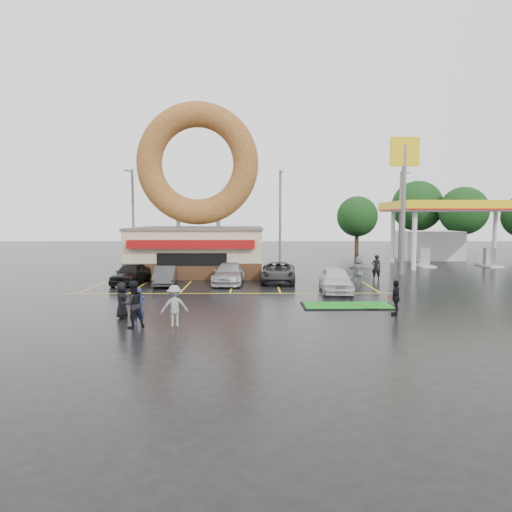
{
  "coord_description": "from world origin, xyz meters",
  "views": [
    {
      "loc": [
        1.39,
        -23.38,
        4.57
      ],
      "look_at": [
        1.55,
        3.76,
        2.2
      ],
      "focal_mm": 32.0,
      "sensor_mm": 36.0,
      "label": 1
    }
  ],
  "objects_px": {
    "dumpster": "(139,267)",
    "putting_green": "(348,306)",
    "car_silver": "(229,274)",
    "person_cameraman": "(396,298)",
    "gas_station": "(444,225)",
    "person_blue": "(139,306)",
    "streetlight_mid": "(280,214)",
    "streetlight_right": "(400,214)",
    "car_black": "(131,274)",
    "car_dgrey": "(165,276)",
    "shell_sign": "(404,180)",
    "streetlight_left": "(133,214)",
    "donut_shop": "(198,218)",
    "car_white": "(335,280)",
    "car_grey": "(278,272)"
  },
  "relations": [
    {
      "from": "shell_sign",
      "to": "putting_green",
      "type": "bearing_deg",
      "value": -118.5
    },
    {
      "from": "gas_station",
      "to": "person_blue",
      "type": "height_order",
      "value": "gas_station"
    },
    {
      "from": "donut_shop",
      "to": "shell_sign",
      "type": "relative_size",
      "value": 1.27
    },
    {
      "from": "streetlight_left",
      "to": "person_cameraman",
      "type": "relative_size",
      "value": 5.51
    },
    {
      "from": "gas_station",
      "to": "streetlight_mid",
      "type": "height_order",
      "value": "streetlight_mid"
    },
    {
      "from": "streetlight_mid",
      "to": "car_grey",
      "type": "relative_size",
      "value": 1.8
    },
    {
      "from": "putting_green",
      "to": "person_cameraman",
      "type": "bearing_deg",
      "value": -49.19
    },
    {
      "from": "car_grey",
      "to": "putting_green",
      "type": "xyz_separation_m",
      "value": [
        3.07,
        -8.54,
        -0.66
      ]
    },
    {
      "from": "car_silver",
      "to": "person_cameraman",
      "type": "xyz_separation_m",
      "value": [
        8.24,
        -9.94,
        0.12
      ]
    },
    {
      "from": "person_cameraman",
      "to": "car_white",
      "type": "bearing_deg",
      "value": -148.81
    },
    {
      "from": "car_silver",
      "to": "person_blue",
      "type": "bearing_deg",
      "value": -101.66
    },
    {
      "from": "car_dgrey",
      "to": "shell_sign",
      "type": "bearing_deg",
      "value": 11.86
    },
    {
      "from": "dumpster",
      "to": "putting_green",
      "type": "xyz_separation_m",
      "value": [
        13.69,
        -12.27,
        -0.61
      ]
    },
    {
      "from": "car_silver",
      "to": "person_cameraman",
      "type": "bearing_deg",
      "value": -46.91
    },
    {
      "from": "car_dgrey",
      "to": "person_cameraman",
      "type": "distance_m",
      "value": 15.49
    },
    {
      "from": "donut_shop",
      "to": "streetlight_mid",
      "type": "relative_size",
      "value": 1.5
    },
    {
      "from": "putting_green",
      "to": "car_black",
      "type": "bearing_deg",
      "value": 149.54
    },
    {
      "from": "person_cameraman",
      "to": "putting_green",
      "type": "bearing_deg",
      "value": -122.49
    },
    {
      "from": "car_dgrey",
      "to": "putting_green",
      "type": "xyz_separation_m",
      "value": [
        10.65,
        -7.16,
        -0.6
      ]
    },
    {
      "from": "car_black",
      "to": "person_cameraman",
      "type": "bearing_deg",
      "value": -27.07
    },
    {
      "from": "donut_shop",
      "to": "car_black",
      "type": "relative_size",
      "value": 3.21
    },
    {
      "from": "streetlight_right",
      "to": "car_grey",
      "type": "relative_size",
      "value": 1.8
    },
    {
      "from": "person_cameraman",
      "to": "dumpster",
      "type": "relative_size",
      "value": 0.91
    },
    {
      "from": "streetlight_right",
      "to": "dumpster",
      "type": "distance_m",
      "value": 25.95
    },
    {
      "from": "car_dgrey",
      "to": "car_silver",
      "type": "distance_m",
      "value": 4.25
    },
    {
      "from": "car_white",
      "to": "streetlight_right",
      "type": "bearing_deg",
      "value": 65.83
    },
    {
      "from": "donut_shop",
      "to": "gas_station",
      "type": "height_order",
      "value": "donut_shop"
    },
    {
      "from": "car_dgrey",
      "to": "car_black",
      "type": "bearing_deg",
      "value": 162.59
    },
    {
      "from": "car_grey",
      "to": "car_dgrey",
      "type": "bearing_deg",
      "value": -165.52
    },
    {
      "from": "shell_sign",
      "to": "car_white",
      "type": "height_order",
      "value": "shell_sign"
    },
    {
      "from": "streetlight_mid",
      "to": "car_black",
      "type": "distance_m",
      "value": 18.01
    },
    {
      "from": "car_black",
      "to": "car_silver",
      "type": "height_order",
      "value": "car_black"
    },
    {
      "from": "person_blue",
      "to": "car_grey",
      "type": "bearing_deg",
      "value": 59.78
    },
    {
      "from": "car_white",
      "to": "putting_green",
      "type": "distance_m",
      "value": 4.37
    },
    {
      "from": "person_blue",
      "to": "dumpster",
      "type": "bearing_deg",
      "value": 101.67
    },
    {
      "from": "shell_sign",
      "to": "streetlight_left",
      "type": "bearing_deg",
      "value": 161.01
    },
    {
      "from": "car_dgrey",
      "to": "person_blue",
      "type": "bearing_deg",
      "value": -89.98
    },
    {
      "from": "person_blue",
      "to": "person_cameraman",
      "type": "distance_m",
      "value": 11.56
    },
    {
      "from": "dumpster",
      "to": "putting_green",
      "type": "bearing_deg",
      "value": -41.19
    },
    {
      "from": "shell_sign",
      "to": "car_black",
      "type": "relative_size",
      "value": 2.52
    },
    {
      "from": "gas_station",
      "to": "streetlight_right",
      "type": "xyz_separation_m",
      "value": [
        -4.0,
        0.98,
        1.08
      ]
    },
    {
      "from": "person_blue",
      "to": "putting_green",
      "type": "distance_m",
      "value": 10.41
    },
    {
      "from": "streetlight_mid",
      "to": "car_silver",
      "type": "height_order",
      "value": "streetlight_mid"
    },
    {
      "from": "car_silver",
      "to": "person_cameraman",
      "type": "height_order",
      "value": "person_cameraman"
    },
    {
      "from": "person_blue",
      "to": "car_silver",
      "type": "bearing_deg",
      "value": 72.47
    },
    {
      "from": "car_black",
      "to": "car_dgrey",
      "type": "relative_size",
      "value": 1.09
    },
    {
      "from": "streetlight_mid",
      "to": "car_silver",
      "type": "bearing_deg",
      "value": -107.4
    },
    {
      "from": "streetlight_right",
      "to": "putting_green",
      "type": "relative_size",
      "value": 1.95
    },
    {
      "from": "streetlight_left",
      "to": "car_silver",
      "type": "xyz_separation_m",
      "value": [
        9.74,
        -12.59,
        -4.09
      ]
    },
    {
      "from": "streetlight_left",
      "to": "car_grey",
      "type": "bearing_deg",
      "value": -42.25
    }
  ]
}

